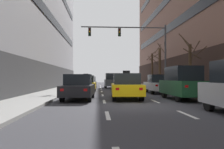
{
  "coord_description": "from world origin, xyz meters",
  "views": [
    {
      "loc": [
        -1.94,
        -11.77,
        1.47
      ],
      "look_at": [
        -0.26,
        15.68,
        1.84
      ],
      "focal_mm": 36.18,
      "sensor_mm": 36.0,
      "label": 1
    }
  ],
  "objects_px": {
    "car_driving_4": "(79,87)",
    "car_parked_3": "(158,84)",
    "car_driving_3": "(90,83)",
    "street_tree_1": "(190,66)",
    "taxi_driving_2": "(86,84)",
    "street_tree_2": "(152,69)",
    "traffic_signal_0": "(137,42)",
    "taxi_driving_1": "(126,86)",
    "car_parked_2": "(183,83)",
    "car_driving_0": "(111,81)",
    "street_tree_0": "(160,67)"
  },
  "relations": [
    {
      "from": "car_driving_4",
      "to": "car_parked_3",
      "type": "bearing_deg",
      "value": 40.57
    },
    {
      "from": "street_tree_0",
      "to": "street_tree_1",
      "type": "xyz_separation_m",
      "value": [
        0.0,
        -9.52,
        -0.4
      ]
    },
    {
      "from": "car_driving_3",
      "to": "street_tree_2",
      "type": "xyz_separation_m",
      "value": [
        9.0,
        1.63,
        1.92
      ]
    },
    {
      "from": "car_driving_4",
      "to": "taxi_driving_2",
      "type": "bearing_deg",
      "value": 89.48
    },
    {
      "from": "car_driving_0",
      "to": "street_tree_0",
      "type": "bearing_deg",
      "value": -29.58
    },
    {
      "from": "car_parked_3",
      "to": "street_tree_2",
      "type": "xyz_separation_m",
      "value": [
        2.24,
        11.58,
        1.84
      ]
    },
    {
      "from": "taxi_driving_1",
      "to": "car_parked_2",
      "type": "height_order",
      "value": "car_parked_2"
    },
    {
      "from": "street_tree_2",
      "to": "taxi_driving_1",
      "type": "bearing_deg",
      "value": -109.14
    },
    {
      "from": "taxi_driving_2",
      "to": "street_tree_2",
      "type": "bearing_deg",
      "value": 47.58
    },
    {
      "from": "car_parked_3",
      "to": "taxi_driving_1",
      "type": "bearing_deg",
      "value": -123.7
    },
    {
      "from": "car_driving_3",
      "to": "traffic_signal_0",
      "type": "bearing_deg",
      "value": -55.03
    },
    {
      "from": "car_driving_4",
      "to": "car_parked_3",
      "type": "relative_size",
      "value": 0.97
    },
    {
      "from": "street_tree_2",
      "to": "car_parked_3",
      "type": "bearing_deg",
      "value": -100.95
    },
    {
      "from": "street_tree_0",
      "to": "car_driving_3",
      "type": "bearing_deg",
      "value": 164.78
    },
    {
      "from": "car_parked_2",
      "to": "taxi_driving_2",
      "type": "bearing_deg",
      "value": 131.25
    },
    {
      "from": "traffic_signal_0",
      "to": "car_driving_0",
      "type": "bearing_deg",
      "value": 105.06
    },
    {
      "from": "car_driving_3",
      "to": "car_parked_3",
      "type": "height_order",
      "value": "car_parked_3"
    },
    {
      "from": "car_driving_0",
      "to": "traffic_signal_0",
      "type": "height_order",
      "value": "traffic_signal_0"
    },
    {
      "from": "car_driving_0",
      "to": "street_tree_0",
      "type": "xyz_separation_m",
      "value": [
        6.05,
        -3.44,
        1.82
      ]
    },
    {
      "from": "car_parked_2",
      "to": "car_parked_3",
      "type": "xyz_separation_m",
      "value": [
        -0.0,
        6.1,
        -0.24
      ]
    },
    {
      "from": "car_parked_2",
      "to": "car_parked_3",
      "type": "height_order",
      "value": "car_parked_2"
    },
    {
      "from": "street_tree_0",
      "to": "street_tree_2",
      "type": "distance_m",
      "value": 4.08
    },
    {
      "from": "car_parked_3",
      "to": "street_tree_0",
      "type": "distance_m",
      "value": 8.09
    },
    {
      "from": "taxi_driving_1",
      "to": "street_tree_0",
      "type": "distance_m",
      "value": 14.5
    },
    {
      "from": "taxi_driving_2",
      "to": "car_parked_2",
      "type": "relative_size",
      "value": 0.98
    },
    {
      "from": "car_parked_2",
      "to": "car_driving_4",
      "type": "bearing_deg",
      "value": 178.28
    },
    {
      "from": "taxi_driving_1",
      "to": "street_tree_0",
      "type": "bearing_deg",
      "value": 65.53
    },
    {
      "from": "car_driving_4",
      "to": "street_tree_1",
      "type": "bearing_deg",
      "value": 23.07
    },
    {
      "from": "car_parked_3",
      "to": "street_tree_1",
      "type": "relative_size",
      "value": 0.92
    },
    {
      "from": "taxi_driving_1",
      "to": "car_driving_3",
      "type": "relative_size",
      "value": 1.1
    },
    {
      "from": "car_driving_4",
      "to": "street_tree_0",
      "type": "relative_size",
      "value": 0.79
    },
    {
      "from": "car_driving_3",
      "to": "car_parked_3",
      "type": "distance_m",
      "value": 12.03
    },
    {
      "from": "street_tree_0",
      "to": "street_tree_1",
      "type": "height_order",
      "value": "street_tree_0"
    },
    {
      "from": "taxi_driving_2",
      "to": "street_tree_2",
      "type": "xyz_separation_m",
      "value": [
        9.06,
        9.91,
        1.88
      ]
    },
    {
      "from": "taxi_driving_1",
      "to": "street_tree_1",
      "type": "xyz_separation_m",
      "value": [
        5.95,
        3.56,
        1.59
      ]
    },
    {
      "from": "car_parked_2",
      "to": "taxi_driving_1",
      "type": "bearing_deg",
      "value": 171.73
    },
    {
      "from": "car_driving_3",
      "to": "car_driving_0",
      "type": "bearing_deg",
      "value": 18.58
    },
    {
      "from": "car_driving_3",
      "to": "street_tree_1",
      "type": "distance_m",
      "value": 15.06
    },
    {
      "from": "taxi_driving_2",
      "to": "car_driving_4",
      "type": "xyz_separation_m",
      "value": [
        -0.07,
        -7.57,
        0.0
      ]
    },
    {
      "from": "car_driving_3",
      "to": "car_parked_2",
      "type": "relative_size",
      "value": 0.94
    },
    {
      "from": "street_tree_1",
      "to": "street_tree_2",
      "type": "bearing_deg",
      "value": 90.01
    },
    {
      "from": "car_driving_3",
      "to": "street_tree_0",
      "type": "xyz_separation_m",
      "value": [
        9.0,
        -2.45,
        2.06
      ]
    },
    {
      "from": "street_tree_1",
      "to": "taxi_driving_2",
      "type": "bearing_deg",
      "value": 157.9
    },
    {
      "from": "street_tree_1",
      "to": "street_tree_2",
      "type": "height_order",
      "value": "street_tree_2"
    },
    {
      "from": "car_parked_2",
      "to": "street_tree_0",
      "type": "bearing_deg",
      "value": 80.66
    },
    {
      "from": "taxi_driving_2",
      "to": "street_tree_0",
      "type": "bearing_deg",
      "value": 32.81
    },
    {
      "from": "taxi_driving_2",
      "to": "car_driving_3",
      "type": "height_order",
      "value": "taxi_driving_2"
    },
    {
      "from": "car_parked_3",
      "to": "traffic_signal_0",
      "type": "distance_m",
      "value": 5.19
    },
    {
      "from": "car_driving_4",
      "to": "street_tree_1",
      "type": "height_order",
      "value": "street_tree_1"
    },
    {
      "from": "taxi_driving_1",
      "to": "street_tree_1",
      "type": "bearing_deg",
      "value": 30.85
    }
  ]
}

